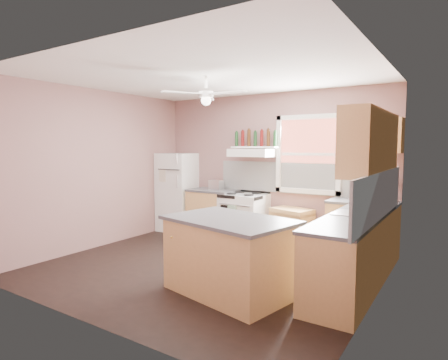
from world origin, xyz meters
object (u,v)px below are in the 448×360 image
Objects in this scene: cart at (292,227)px; island at (229,257)px; stove at (244,217)px; toaster at (216,185)px; refrigerator at (177,192)px.

island is (0.19, -2.34, 0.10)m from cart.
stove is at bearing -161.37° from cart.
stove is at bearing 6.10° from toaster.
cart is (0.93, 0.05, -0.10)m from stove.
stove is (0.64, -0.03, -0.56)m from toaster.
island reaches higher than cart.
refrigerator is at bearing -162.39° from cart.
island is at bearing -45.14° from refrigerator.
refrigerator reaches higher than stove.
toaster is 0.42× the size of cart.
toaster is 1.70m from cart.
cart is (1.56, 0.02, -0.66)m from toaster.
stove is at bearing 127.84° from island.
stove is 0.93m from cart.
toaster is (0.93, 0.07, 0.19)m from refrigerator.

